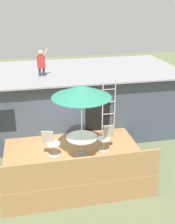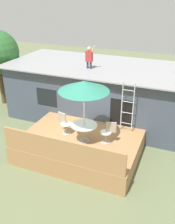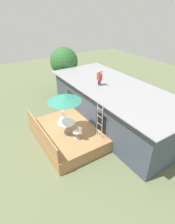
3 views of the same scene
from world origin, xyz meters
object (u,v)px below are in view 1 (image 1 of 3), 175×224
object	(u,v)px
patio_table	(82,141)
step_ladder	(109,108)
patio_chair_left	(51,144)
patio_chair_right	(106,139)
patio_umbrella	(81,91)
person_figure	(41,61)

from	to	relation	value
patio_table	step_ladder	bearing A→B (deg)	47.61
patio_chair_left	patio_chair_right	size ratio (longest dim) A/B	1.00
patio_table	patio_umbrella	bearing A→B (deg)	90.00
patio_umbrella	step_ladder	size ratio (longest dim) A/B	1.15
patio_umbrella	person_figure	xyz separation A→B (m)	(-1.03, 3.10, 0.31)
patio_table	patio_chair_left	bearing A→B (deg)	164.80
step_ladder	patio_chair_left	world-z (taller)	step_ladder
person_figure	patio_chair_left	distance (m)	3.58
patio_chair_left	patio_chair_right	bearing A→B (deg)	14.65
patio_umbrella	step_ladder	world-z (taller)	patio_umbrella
person_figure	patio_chair_right	xyz separation A→B (m)	(1.92, -2.85, -2.20)
patio_umbrella	step_ladder	bearing A→B (deg)	47.61
step_ladder	patio_chair_right	size ratio (longest dim) A/B	2.39
patio_table	patio_chair_left	world-z (taller)	patio_chair_left
patio_table	patio_chair_right	bearing A→B (deg)	15.83
patio_table	patio_umbrella	world-z (taller)	patio_umbrella
patio_umbrella	patio_chair_right	size ratio (longest dim) A/B	2.76
patio_umbrella	patio_chair_right	xyz separation A→B (m)	(0.89, 0.25, -1.89)
patio_table	step_ladder	size ratio (longest dim) A/B	0.47
patio_chair_right	patio_chair_left	bearing A→B (deg)	-16.38
patio_table	step_ladder	distance (m)	2.04
patio_chair_left	patio_chair_right	xyz separation A→B (m)	(1.89, -0.02, 0.00)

